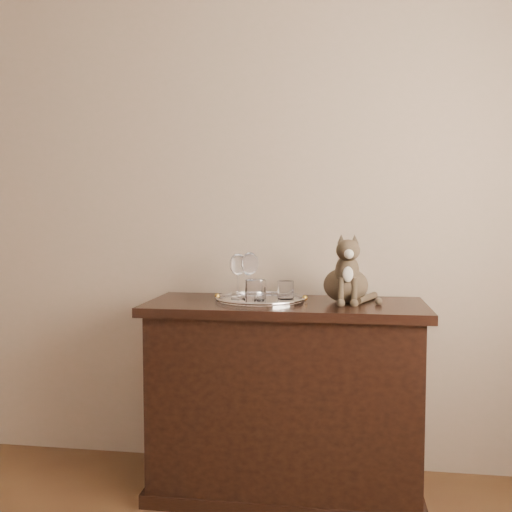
{
  "coord_description": "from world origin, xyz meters",
  "views": [
    {
      "loc": [
        0.84,
        -0.5,
        1.22
      ],
      "look_at": [
        0.47,
        1.95,
        1.05
      ],
      "focal_mm": 40.0,
      "sensor_mm": 36.0,
      "label": 1
    }
  ],
  "objects_px": {
    "tray": "(261,300)",
    "tumbler_c": "(286,290)",
    "sideboard": "(285,398)",
    "cat": "(346,268)",
    "wine_glass_c": "(238,276)",
    "tumbler_b": "(256,292)",
    "wine_glass_d": "(250,276)",
    "wine_glass_a": "(249,276)"
  },
  "relations": [
    {
      "from": "sideboard",
      "to": "tumbler_b",
      "type": "height_order",
      "value": "tumbler_b"
    },
    {
      "from": "sideboard",
      "to": "wine_glass_a",
      "type": "relative_size",
      "value": 6.52
    },
    {
      "from": "tray",
      "to": "tumbler_c",
      "type": "xyz_separation_m",
      "value": [
        0.11,
        0.02,
        0.04
      ]
    },
    {
      "from": "sideboard",
      "to": "wine_glass_c",
      "type": "xyz_separation_m",
      "value": [
        -0.21,
        0.03,
        0.53
      ]
    },
    {
      "from": "sideboard",
      "to": "cat",
      "type": "bearing_deg",
      "value": 11.08
    },
    {
      "from": "tray",
      "to": "wine_glass_c",
      "type": "relative_size",
      "value": 2.0
    },
    {
      "from": "tumbler_b",
      "to": "tumbler_c",
      "type": "xyz_separation_m",
      "value": [
        0.11,
        0.15,
        -0.01
      ]
    },
    {
      "from": "tumbler_c",
      "to": "cat",
      "type": "height_order",
      "value": "cat"
    },
    {
      "from": "sideboard",
      "to": "tumbler_b",
      "type": "distance_m",
      "value": 0.51
    },
    {
      "from": "tray",
      "to": "tumbler_c",
      "type": "bearing_deg",
      "value": 10.02
    },
    {
      "from": "tray",
      "to": "tumbler_c",
      "type": "relative_size",
      "value": 4.99
    },
    {
      "from": "tumbler_c",
      "to": "wine_glass_c",
      "type": "bearing_deg",
      "value": -177.14
    },
    {
      "from": "wine_glass_d",
      "to": "tray",
      "type": "bearing_deg",
      "value": 6.06
    },
    {
      "from": "cat",
      "to": "tray",
      "type": "bearing_deg",
      "value": -179.66
    },
    {
      "from": "sideboard",
      "to": "tumbler_c",
      "type": "distance_m",
      "value": 0.48
    },
    {
      "from": "tumbler_c",
      "to": "tray",
      "type": "bearing_deg",
      "value": -169.98
    },
    {
      "from": "tray",
      "to": "tumbler_b",
      "type": "height_order",
      "value": "tumbler_b"
    },
    {
      "from": "cat",
      "to": "tumbler_b",
      "type": "bearing_deg",
      "value": -161.33
    },
    {
      "from": "wine_glass_c",
      "to": "wine_glass_d",
      "type": "xyz_separation_m",
      "value": [
        0.05,
        -0.01,
        0.0
      ]
    },
    {
      "from": "tumbler_b",
      "to": "tumbler_c",
      "type": "height_order",
      "value": "tumbler_b"
    },
    {
      "from": "sideboard",
      "to": "cat",
      "type": "xyz_separation_m",
      "value": [
        0.26,
        0.05,
        0.57
      ]
    },
    {
      "from": "sideboard",
      "to": "wine_glass_d",
      "type": "bearing_deg",
      "value": 172.83
    },
    {
      "from": "wine_glass_c",
      "to": "tumbler_b",
      "type": "xyz_separation_m",
      "value": [
        0.1,
        -0.14,
        -0.05
      ]
    },
    {
      "from": "tray",
      "to": "wine_glass_c",
      "type": "xyz_separation_m",
      "value": [
        -0.1,
        0.01,
        0.1
      ]
    },
    {
      "from": "sideboard",
      "to": "tray",
      "type": "distance_m",
      "value": 0.44
    },
    {
      "from": "sideboard",
      "to": "wine_glass_c",
      "type": "height_order",
      "value": "wine_glass_c"
    },
    {
      "from": "tumbler_b",
      "to": "wine_glass_c",
      "type": "bearing_deg",
      "value": 126.05
    },
    {
      "from": "tray",
      "to": "tumbler_b",
      "type": "xyz_separation_m",
      "value": [
        -0.0,
        -0.13,
        0.05
      ]
    },
    {
      "from": "wine_glass_a",
      "to": "wine_glass_c",
      "type": "height_order",
      "value": "wine_glass_c"
    },
    {
      "from": "wine_glass_d",
      "to": "sideboard",
      "type": "bearing_deg",
      "value": -7.17
    },
    {
      "from": "sideboard",
      "to": "cat",
      "type": "distance_m",
      "value": 0.63
    },
    {
      "from": "sideboard",
      "to": "wine_glass_c",
      "type": "bearing_deg",
      "value": 171.06
    },
    {
      "from": "tray",
      "to": "wine_glass_a",
      "type": "distance_m",
      "value": 0.14
    },
    {
      "from": "tumbler_b",
      "to": "cat",
      "type": "relative_size",
      "value": 0.33
    },
    {
      "from": "sideboard",
      "to": "wine_glass_d",
      "type": "distance_m",
      "value": 0.56
    },
    {
      "from": "wine_glass_c",
      "to": "wine_glass_a",
      "type": "bearing_deg",
      "value": 61.68
    },
    {
      "from": "sideboard",
      "to": "tumbler_b",
      "type": "xyz_separation_m",
      "value": [
        -0.11,
        -0.1,
        0.48
      ]
    },
    {
      "from": "wine_glass_c",
      "to": "tumbler_b",
      "type": "height_order",
      "value": "wine_glass_c"
    },
    {
      "from": "wine_glass_d",
      "to": "wine_glass_a",
      "type": "bearing_deg",
      "value": 102.49
    },
    {
      "from": "wine_glass_c",
      "to": "tumbler_c",
      "type": "relative_size",
      "value": 2.49
    },
    {
      "from": "tumbler_c",
      "to": "cat",
      "type": "xyz_separation_m",
      "value": [
        0.26,
        0.01,
        0.1
      ]
    },
    {
      "from": "wine_glass_c",
      "to": "tumbler_b",
      "type": "relative_size",
      "value": 2.02
    }
  ]
}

